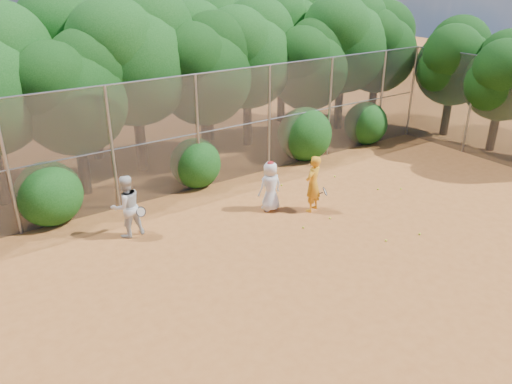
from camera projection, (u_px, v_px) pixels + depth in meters
ground at (337, 250)px, 13.81m from camera, size 80.00×80.00×0.00m
fence_back at (220, 128)px, 17.42m from camera, size 20.05×0.09×4.03m
fence_side at (471, 104)px, 20.38m from camera, size 0.09×6.09×4.03m
tree_2 at (73, 90)px, 15.94m from camera, size 3.99×3.47×5.47m
tree_3 at (133, 53)px, 17.66m from camera, size 4.89×4.26×6.70m
tree_4 at (204, 67)px, 18.75m from camera, size 4.19×3.64×5.73m
tree_5 at (247, 50)px, 20.52m from camera, size 4.51×3.92×6.17m
tree_6 at (309, 62)px, 21.29m from camera, size 3.86×3.36×5.29m
tree_7 at (344, 37)px, 22.71m from camera, size 4.77×4.14×6.53m
tree_8 at (378, 45)px, 23.70m from camera, size 4.25×3.70×5.82m
tree_10 at (85, 41)px, 18.70m from camera, size 5.15×4.48×7.06m
tree_11 at (207, 45)px, 21.17m from camera, size 4.64×4.03×6.35m
tree_12 at (283, 28)px, 23.80m from camera, size 5.02×4.37×6.88m
tree_13 at (455, 59)px, 22.08m from camera, size 3.86×3.36×5.29m
tree_14 at (505, 74)px, 20.19m from camera, size 3.61×3.14×4.94m
bush_0 at (48, 191)px, 15.04m from camera, size 2.00×2.00×2.00m
bush_1 at (195, 161)px, 17.66m from camera, size 1.80×1.80×1.80m
bush_2 at (305, 132)px, 20.16m from camera, size 2.20×2.20×2.20m
bush_3 at (366, 122)px, 22.02m from camera, size 1.90×1.90×1.90m
player_yellow at (313, 184)px, 15.72m from camera, size 0.91×0.69×1.85m
player_teen at (270, 186)px, 15.81m from camera, size 0.82×0.55×1.66m
player_white at (127, 206)px, 14.22m from camera, size 0.95×0.78×1.87m
ball_0 at (330, 218)px, 15.51m from camera, size 0.07×0.07×0.07m
ball_1 at (378, 189)px, 17.54m from camera, size 0.07×0.07×0.07m
ball_2 at (420, 234)px, 14.58m from camera, size 0.07×0.07×0.07m
ball_3 at (401, 189)px, 17.57m from camera, size 0.07×0.07×0.07m
ball_4 at (303, 227)px, 14.95m from camera, size 0.07×0.07×0.07m
ball_5 at (335, 176)px, 18.62m from camera, size 0.07×0.07×0.07m
ball_6 at (386, 241)px, 14.23m from camera, size 0.07×0.07×0.07m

